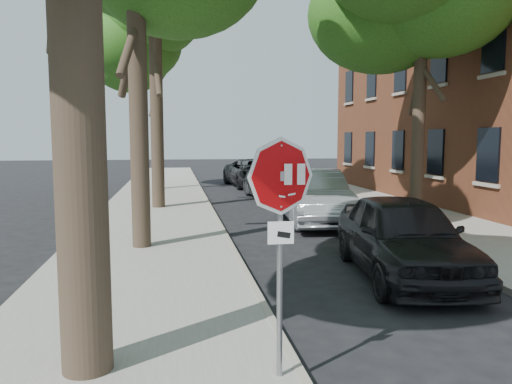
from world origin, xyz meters
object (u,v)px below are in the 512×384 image
at_px(tree_far, 153,48).
at_px(car_d, 253,173).
at_px(stop_sign, 281,211).
at_px(car_b, 313,197).
at_px(car_c, 273,182).
at_px(car_a, 403,236).

bearing_deg(tree_far, car_d, 14.40).
xyz_separation_m(stop_sign, car_b, (3.30, 10.28, -1.10)).
distance_m(stop_sign, car_c, 17.26).
height_order(stop_sign, car_c, stop_sign).
distance_m(tree_far, car_d, 8.46).
bearing_deg(stop_sign, tree_far, 95.46).
xyz_separation_m(stop_sign, car_d, (3.30, 22.50, -1.17)).
bearing_deg(tree_far, car_c, -38.57).
xyz_separation_m(car_a, car_d, (-0.00, 18.59, -0.03)).
bearing_deg(car_a, stop_sign, -122.87).
height_order(car_c, car_d, car_d).
bearing_deg(car_d, tree_far, -170.50).
relative_size(stop_sign, tree_far, 0.28).
xyz_separation_m(tree_far, car_b, (5.32, -10.86, -6.36)).
distance_m(tree_far, car_b, 13.66).
distance_m(stop_sign, tree_far, 21.88).
bearing_deg(car_a, car_d, 97.26).
xyz_separation_m(stop_sign, tree_far, (-2.02, 21.14, 5.26)).
height_order(tree_far, car_a, tree_far).
xyz_separation_m(car_b, car_d, (-0.00, 12.22, -0.07)).
xyz_separation_m(tree_far, car_a, (5.32, -17.22, -6.41)).
relative_size(car_c, car_d, 0.90).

